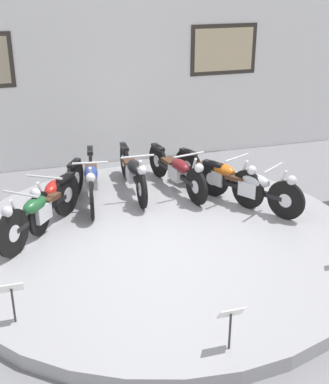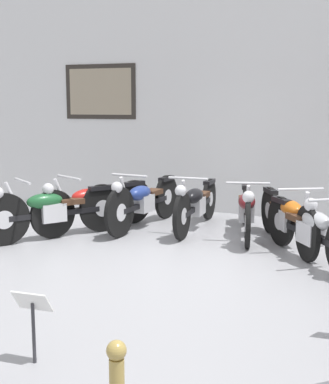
{
  "view_description": "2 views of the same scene",
  "coord_description": "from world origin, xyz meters",
  "px_view_note": "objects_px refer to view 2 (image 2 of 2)",
  "views": [
    {
      "loc": [
        -1.86,
        -6.52,
        3.83
      ],
      "look_at": [
        0.07,
        0.01,
        0.85
      ],
      "focal_mm": 50.0,
      "sensor_mm": 36.0,
      "label": 1
    },
    {
      "loc": [
        1.91,
        -5.47,
        1.91
      ],
      "look_at": [
        0.04,
        0.14,
        0.95
      ],
      "focal_mm": 50.0,
      "sensor_mm": 36.0,
      "label": 2
    }
  ],
  "objects_px": {
    "motorcycle_red": "(93,203)",
    "info_placard_front_centre": "(33,311)",
    "motorcycle_blue": "(143,200)",
    "motorcycle_orange": "(288,216)",
    "motorcycle_silver": "(311,229)",
    "motorcycle_green": "(52,209)",
    "motorcycle_black": "(196,203)",
    "motorcycle_maroon": "(246,208)"
  },
  "relations": [
    {
      "from": "motorcycle_green",
      "to": "motorcycle_silver",
      "type": "bearing_deg",
      "value": -0.08
    },
    {
      "from": "motorcycle_maroon",
      "to": "info_placard_front_centre",
      "type": "bearing_deg",
      "value": -100.34
    },
    {
      "from": "motorcycle_green",
      "to": "motorcycle_orange",
      "type": "distance_m",
      "value": 3.0
    },
    {
      "from": "motorcycle_green",
      "to": "motorcycle_black",
      "type": "relative_size",
      "value": 0.82
    },
    {
      "from": "motorcycle_red",
      "to": "motorcycle_maroon",
      "type": "xyz_separation_m",
      "value": [
        2.05,
        0.4,
        -0.02
      ]
    },
    {
      "from": "motorcycle_red",
      "to": "motorcycle_orange",
      "type": "bearing_deg",
      "value": -0.05
    },
    {
      "from": "motorcycle_blue",
      "to": "motorcycle_black",
      "type": "distance_m",
      "value": 0.74
    },
    {
      "from": "motorcycle_maroon",
      "to": "motorcycle_silver",
      "type": "bearing_deg",
      "value": -47.63
    },
    {
      "from": "motorcycle_red",
      "to": "info_placard_front_centre",
      "type": "height_order",
      "value": "motorcycle_red"
    },
    {
      "from": "motorcycle_black",
      "to": "motorcycle_silver",
      "type": "relative_size",
      "value": 1.18
    },
    {
      "from": "motorcycle_maroon",
      "to": "motorcycle_silver",
      "type": "height_order",
      "value": "motorcycle_silver"
    },
    {
      "from": "info_placard_front_centre",
      "to": "motorcycle_orange",
      "type": "bearing_deg",
      "value": 70.03
    },
    {
      "from": "motorcycle_red",
      "to": "motorcycle_silver",
      "type": "height_order",
      "value": "motorcycle_red"
    },
    {
      "from": "motorcycle_red",
      "to": "motorcycle_black",
      "type": "bearing_deg",
      "value": 22.36
    },
    {
      "from": "motorcycle_maroon",
      "to": "motorcycle_orange",
      "type": "distance_m",
      "value": 0.71
    },
    {
      "from": "motorcycle_red",
      "to": "motorcycle_silver",
      "type": "bearing_deg",
      "value": -11.13
    },
    {
      "from": "motorcycle_red",
      "to": "motorcycle_maroon",
      "type": "relative_size",
      "value": 0.91
    },
    {
      "from": "motorcycle_silver",
      "to": "motorcycle_blue",
      "type": "bearing_deg",
      "value": 157.41
    },
    {
      "from": "motorcycle_red",
      "to": "motorcycle_silver",
      "type": "relative_size",
      "value": 1.06
    },
    {
      "from": "motorcycle_blue",
      "to": "motorcycle_silver",
      "type": "bearing_deg",
      "value": -22.59
    },
    {
      "from": "info_placard_front_centre",
      "to": "motorcycle_maroon",
      "type": "bearing_deg",
      "value": 79.66
    },
    {
      "from": "motorcycle_silver",
      "to": "motorcycle_black",
      "type": "bearing_deg",
      "value": 145.39
    },
    {
      "from": "motorcycle_red",
      "to": "info_placard_front_centre",
      "type": "bearing_deg",
      "value": -70.01
    },
    {
      "from": "motorcycle_orange",
      "to": "motorcycle_silver",
      "type": "xyz_separation_m",
      "value": [
        0.31,
        -0.58,
        -0.01
      ]
    },
    {
      "from": "motorcycle_blue",
      "to": "motorcycle_silver",
      "type": "height_order",
      "value": "motorcycle_blue"
    },
    {
      "from": "motorcycle_silver",
      "to": "info_placard_front_centre",
      "type": "distance_m",
      "value": 3.45
    },
    {
      "from": "motorcycle_maroon",
      "to": "motorcycle_orange",
      "type": "height_order",
      "value": "motorcycle_orange"
    },
    {
      "from": "motorcycle_black",
      "to": "motorcycle_orange",
      "type": "xyz_separation_m",
      "value": [
        1.32,
        -0.54,
        0.0
      ]
    },
    {
      "from": "info_placard_front_centre",
      "to": "motorcycle_silver",
      "type": "bearing_deg",
      "value": 61.93
    },
    {
      "from": "motorcycle_orange",
      "to": "motorcycle_black",
      "type": "bearing_deg",
      "value": 157.54
    },
    {
      "from": "motorcycle_red",
      "to": "motorcycle_blue",
      "type": "relative_size",
      "value": 0.88
    },
    {
      "from": "motorcycle_blue",
      "to": "motorcycle_maroon",
      "type": "relative_size",
      "value": 1.04
    },
    {
      "from": "motorcycle_maroon",
      "to": "motorcycle_silver",
      "type": "xyz_separation_m",
      "value": [
        0.89,
        -0.98,
        0.0
      ]
    },
    {
      "from": "motorcycle_silver",
      "to": "info_placard_front_centre",
      "type": "relative_size",
      "value": 3.26
    },
    {
      "from": "motorcycle_black",
      "to": "motorcycle_orange",
      "type": "bearing_deg",
      "value": -22.46
    },
    {
      "from": "motorcycle_red",
      "to": "motorcycle_blue",
      "type": "bearing_deg",
      "value": 34.3
    },
    {
      "from": "motorcycle_green",
      "to": "motorcycle_black",
      "type": "xyz_separation_m",
      "value": [
        1.62,
        1.12,
        -0.02
      ]
    },
    {
      "from": "motorcycle_green",
      "to": "motorcycle_red",
      "type": "height_order",
      "value": "motorcycle_green"
    },
    {
      "from": "motorcycle_orange",
      "to": "motorcycle_silver",
      "type": "relative_size",
      "value": 1.09
    },
    {
      "from": "motorcycle_green",
      "to": "motorcycle_red",
      "type": "relative_size",
      "value": 0.92
    },
    {
      "from": "motorcycle_black",
      "to": "motorcycle_silver",
      "type": "height_order",
      "value": "motorcycle_black"
    },
    {
      "from": "motorcycle_blue",
      "to": "motorcycle_orange",
      "type": "distance_m",
      "value": 2.09
    }
  ]
}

